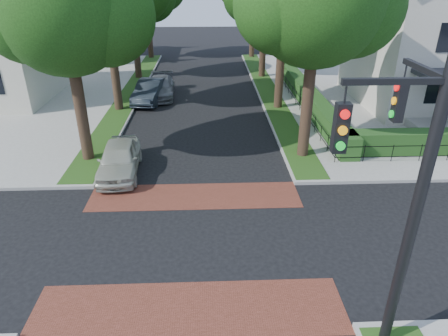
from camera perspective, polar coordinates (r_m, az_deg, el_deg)
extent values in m
plane|color=black|center=(14.65, -4.52, -10.41)|extent=(120.00, 120.00, 0.00)
cube|color=gray|center=(37.06, 28.78, 9.71)|extent=(30.00, 30.00, 0.15)
cube|color=brown|center=(17.31, -4.20, -4.02)|extent=(9.00, 2.20, 0.01)
cube|color=brown|center=(12.24, -5.00, -19.42)|extent=(9.00, 2.20, 0.01)
cube|color=#254714|center=(32.34, 6.32, 10.91)|extent=(1.60, 29.80, 0.02)
cube|color=#254714|center=(32.56, -13.17, 10.49)|extent=(1.60, 29.80, 0.02)
cylinder|color=black|center=(19.95, 12.05, 11.56)|extent=(0.56, 0.56, 7.35)
sphere|color=#16350E|center=(20.15, 17.88, 21.18)|extent=(4.65, 4.65, 4.65)
sphere|color=#16350E|center=(18.84, 8.36, 22.09)|extent=(4.34, 4.34, 4.34)
cylinder|color=black|center=(27.56, 8.17, 16.28)|extent=(0.56, 0.56, 7.70)
cylinder|color=black|center=(36.42, 5.63, 18.03)|extent=(0.56, 0.56, 6.65)
cylinder|color=black|center=(45.26, 4.09, 19.96)|extent=(0.56, 0.56, 7.00)
cylinder|color=black|center=(20.35, -20.19, 10.31)|extent=(0.56, 0.56, 7.00)
sphere|color=#16350E|center=(19.75, -21.96, 20.62)|extent=(6.00, 6.00, 6.00)
sphere|color=#16350E|center=(19.62, -16.64, 20.15)|extent=(4.50, 4.50, 4.50)
sphere|color=#16350E|center=(20.11, -26.24, 19.07)|extent=(4.20, 4.20, 4.20)
cylinder|color=black|center=(27.79, -15.71, 16.05)|extent=(0.56, 0.56, 8.05)
cylinder|color=black|center=(36.61, -12.58, 17.77)|extent=(0.56, 0.56, 6.86)
cylinder|color=black|center=(45.41, -10.72, 19.71)|extent=(0.56, 0.56, 7.14)
cube|color=#234919|center=(28.76, 12.13, 9.72)|extent=(1.00, 18.00, 1.20)
cylinder|color=white|center=(25.06, 28.36, 7.64)|extent=(0.24, 0.24, 3.00)
cube|color=silver|center=(46.91, -23.65, 17.88)|extent=(9.00, 8.00, 6.50)
cylinder|color=black|center=(9.57, 25.78, -5.38)|extent=(0.26, 0.26, 8.00)
cube|color=black|center=(8.10, 23.33, 11.32)|extent=(2.00, 0.12, 0.12)
cube|color=black|center=(9.33, 26.80, 12.43)|extent=(0.12, 1.80, 0.12)
cube|color=black|center=(8.02, 16.34, 5.50)|extent=(0.28, 0.22, 1.00)
cylinder|color=red|center=(7.80, 16.91, 7.34)|extent=(0.18, 0.05, 0.18)
cylinder|color=orange|center=(7.91, 16.61, 5.16)|extent=(0.18, 0.05, 0.18)
cylinder|color=#0CB226|center=(8.03, 16.32, 3.03)|extent=(0.18, 0.05, 0.18)
cube|color=black|center=(10.23, 23.78, 8.78)|extent=(0.22, 0.28, 1.00)
cylinder|color=red|center=(10.09, 23.44, 10.54)|extent=(0.05, 0.18, 0.18)
cylinder|color=orange|center=(10.18, 23.11, 8.82)|extent=(0.05, 0.18, 0.18)
cylinder|color=#0CB226|center=(10.27, 22.80, 7.12)|extent=(0.05, 0.18, 0.18)
imported|color=#B6B8A5|center=(19.48, -14.74, 1.29)|extent=(2.10, 4.60, 1.53)
imported|color=#1E262D|center=(30.19, -10.53, 10.75)|extent=(2.32, 5.00, 1.59)
imported|color=slate|center=(31.35, -9.08, 11.32)|extent=(2.23, 5.10, 1.46)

